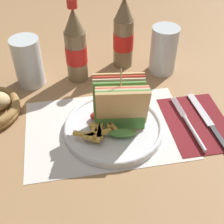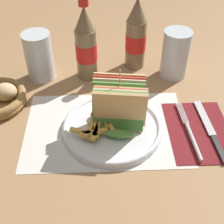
# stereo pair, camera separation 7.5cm
# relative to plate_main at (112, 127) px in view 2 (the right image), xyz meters

# --- Properties ---
(ground_plane) EXTENTS (4.00, 4.00, 0.00)m
(ground_plane) POSITION_rel_plate_main_xyz_m (-0.01, -0.00, -0.01)
(ground_plane) COLOR #9E754C
(placemat) EXTENTS (0.39, 0.26, 0.00)m
(placemat) POSITION_rel_plate_main_xyz_m (-0.02, 0.01, -0.01)
(placemat) COLOR silver
(placemat) RESTS_ON ground_plane
(plate_main) EXTENTS (0.24, 0.24, 0.02)m
(plate_main) POSITION_rel_plate_main_xyz_m (0.00, 0.00, 0.00)
(plate_main) COLOR white
(plate_main) RESTS_ON ground_plane
(club_sandwich) EXTENTS (0.13, 0.11, 0.16)m
(club_sandwich) POSITION_rel_plate_main_xyz_m (0.02, 0.00, 0.06)
(club_sandwich) COLOR tan
(club_sandwich) RESTS_ON plate_main
(fries_pile) EXTENTS (0.11, 0.11, 0.02)m
(fries_pile) POSITION_rel_plate_main_xyz_m (-0.04, -0.02, 0.02)
(fries_pile) COLOR gold
(fries_pile) RESTS_ON plate_main
(ketchup_blob) EXTENTS (0.03, 0.03, 0.01)m
(ketchup_blob) POSITION_rel_plate_main_xyz_m (-0.04, 0.03, 0.02)
(ketchup_blob) COLOR maroon
(ketchup_blob) RESTS_ON plate_main
(napkin) EXTENTS (0.15, 0.21, 0.00)m
(napkin) POSITION_rel_plate_main_xyz_m (0.21, -0.01, -0.01)
(napkin) COLOR maroon
(napkin) RESTS_ON ground_plane
(fork) EXTENTS (0.02, 0.20, 0.01)m
(fork) POSITION_rel_plate_main_xyz_m (0.18, -0.03, -0.00)
(fork) COLOR silver
(fork) RESTS_ON napkin
(knife) EXTENTS (0.03, 0.21, 0.00)m
(knife) POSITION_rel_plate_main_xyz_m (0.24, -0.02, -0.00)
(knife) COLOR black
(knife) RESTS_ON napkin
(coke_bottle_near) EXTENTS (0.06, 0.06, 0.24)m
(coke_bottle_near) POSITION_rel_plate_main_xyz_m (-0.06, 0.23, 0.09)
(coke_bottle_near) COLOR #7A6647
(coke_bottle_near) RESTS_ON ground_plane
(coke_bottle_far) EXTENTS (0.06, 0.06, 0.24)m
(coke_bottle_far) POSITION_rel_plate_main_xyz_m (0.08, 0.28, 0.09)
(coke_bottle_far) COLOR #7A6647
(coke_bottle_far) RESTS_ON ground_plane
(glass_near) EXTENTS (0.08, 0.08, 0.14)m
(glass_near) POSITION_rel_plate_main_xyz_m (0.19, 0.23, 0.05)
(glass_near) COLOR silver
(glass_near) RESTS_ON ground_plane
(glass_far) EXTENTS (0.08, 0.08, 0.14)m
(glass_far) POSITION_rel_plate_main_xyz_m (-0.20, 0.23, 0.06)
(glass_far) COLOR silver
(glass_far) RESTS_ON ground_plane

